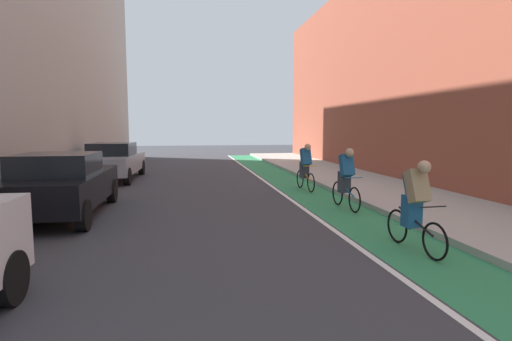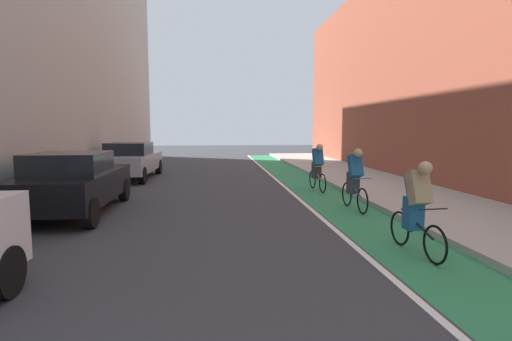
{
  "view_description": "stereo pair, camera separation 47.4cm",
  "coord_description": "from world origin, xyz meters",
  "px_view_note": "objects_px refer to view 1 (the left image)",
  "views": [
    {
      "loc": [
        -0.26,
        0.79,
        2.13
      ],
      "look_at": [
        0.95,
        8.06,
        1.34
      ],
      "focal_mm": 27.94,
      "sensor_mm": 36.0,
      "label": 1
    },
    {
      "loc": [
        0.21,
        0.73,
        2.13
      ],
      "look_at": [
        0.95,
        8.06,
        1.34
      ],
      "focal_mm": 27.94,
      "sensor_mm": 36.0,
      "label": 2
    }
  ],
  "objects_px": {
    "parked_sedan_silver": "(114,161)",
    "cyclist_trailing": "(346,178)",
    "cyclist_mid": "(415,203)",
    "cyclist_far": "(305,165)",
    "parked_sedan_black": "(61,184)"
  },
  "relations": [
    {
      "from": "parked_sedan_silver",
      "to": "cyclist_trailing",
      "type": "relative_size",
      "value": 2.73
    },
    {
      "from": "parked_sedan_silver",
      "to": "cyclist_far",
      "type": "bearing_deg",
      "value": -29.03
    },
    {
      "from": "parked_sedan_black",
      "to": "cyclist_far",
      "type": "height_order",
      "value": "cyclist_far"
    },
    {
      "from": "cyclist_mid",
      "to": "cyclist_trailing",
      "type": "bearing_deg",
      "value": 86.48
    },
    {
      "from": "cyclist_trailing",
      "to": "cyclist_far",
      "type": "distance_m",
      "value": 3.26
    },
    {
      "from": "cyclist_mid",
      "to": "cyclist_trailing",
      "type": "height_order",
      "value": "cyclist_trailing"
    },
    {
      "from": "parked_sedan_silver",
      "to": "cyclist_far",
      "type": "relative_size",
      "value": 2.76
    },
    {
      "from": "cyclist_mid",
      "to": "cyclist_trailing",
      "type": "relative_size",
      "value": 0.98
    },
    {
      "from": "cyclist_far",
      "to": "parked_sedan_black",
      "type": "bearing_deg",
      "value": -156.79
    },
    {
      "from": "parked_sedan_black",
      "to": "cyclist_trailing",
      "type": "bearing_deg",
      "value": -2.09
    },
    {
      "from": "cyclist_trailing",
      "to": "cyclist_far",
      "type": "relative_size",
      "value": 1.01
    },
    {
      "from": "cyclist_mid",
      "to": "cyclist_trailing",
      "type": "distance_m",
      "value": 3.65
    },
    {
      "from": "cyclist_trailing",
      "to": "cyclist_mid",
      "type": "bearing_deg",
      "value": -93.52
    },
    {
      "from": "parked_sedan_black",
      "to": "cyclist_trailing",
      "type": "distance_m",
      "value": 7.13
    },
    {
      "from": "parked_sedan_black",
      "to": "cyclist_far",
      "type": "distance_m",
      "value": 7.6
    }
  ]
}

